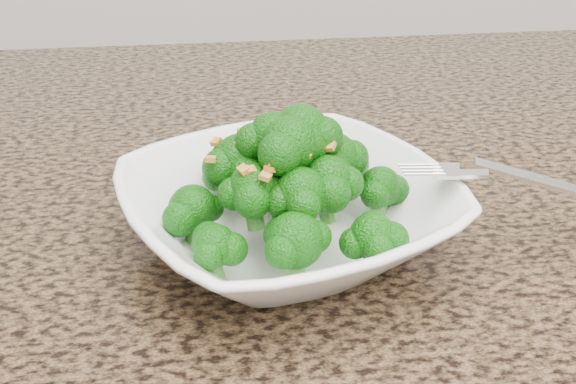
{
  "coord_description": "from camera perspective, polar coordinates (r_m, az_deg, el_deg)",
  "views": [
    {
      "loc": [
        -0.15,
        -0.23,
        1.21
      ],
      "look_at": [
        -0.09,
        0.25,
        0.95
      ],
      "focal_mm": 45.0,
      "sensor_mm": 36.0,
      "label": 1
    }
  ],
  "objects": [
    {
      "name": "fork",
      "position": [
        0.55,
        14.77,
        1.39
      ],
      "size": [
        0.19,
        0.09,
        0.01
      ],
      "primitive_type": null,
      "rotation": [
        0.0,
        0.0,
        -0.32
      ],
      "color": "silver",
      "rests_on": "bowl"
    },
    {
      "name": "bowl",
      "position": [
        0.56,
        0.0,
        -1.8
      ],
      "size": [
        0.32,
        0.32,
        0.06
      ],
      "primitive_type": "imported",
      "rotation": [
        0.0,
        0.0,
        0.37
      ],
      "color": "white",
      "rests_on": "granite_counter"
    },
    {
      "name": "granite_counter",
      "position": [
        0.64,
        7.4,
        -2.47
      ],
      "size": [
        1.64,
        1.04,
        0.03
      ],
      "primitive_type": "cube",
      "color": "brown",
      "rests_on": "cabinet"
    },
    {
      "name": "garlic_topping",
      "position": [
        0.51,
        0.0,
        8.62
      ],
      "size": [
        0.13,
        0.13,
        0.01
      ],
      "primitive_type": null,
      "color": "gold",
      "rests_on": "broccoli_pile"
    },
    {
      "name": "broccoli_pile",
      "position": [
        0.53,
        0.0,
        4.53
      ],
      "size": [
        0.22,
        0.22,
        0.07
      ],
      "primitive_type": null,
      "color": "#11600B",
      "rests_on": "bowl"
    }
  ]
}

